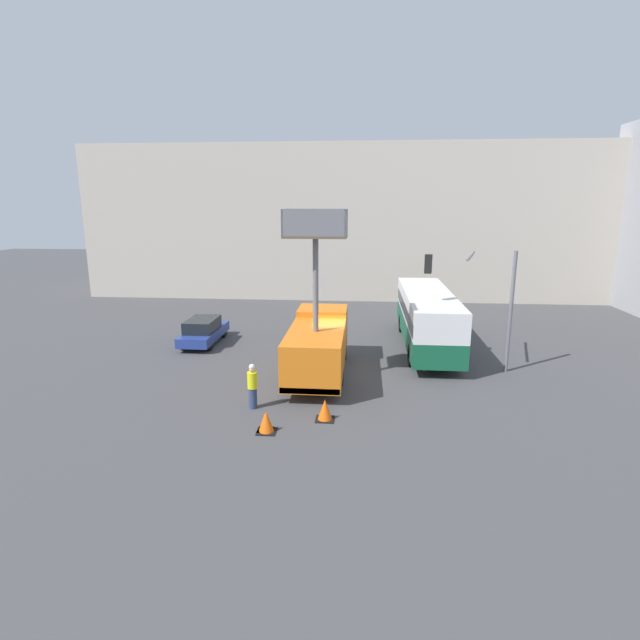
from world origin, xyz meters
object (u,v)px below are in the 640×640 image
Objects in this scene: utility_truck at (318,341)px; road_worker_directing at (425,350)px; traffic_light_pole at (479,288)px; parked_car_curbside at (203,331)px; traffic_cone_mid_road at (266,422)px; traffic_cone_far_side at (265,423)px; road_worker_near_truck at (253,386)px; traffic_cone_near_truck at (325,410)px; city_bus at (427,315)px.

utility_truck reaches higher than road_worker_directing.
parked_car_curbside is at bearing 167.93° from traffic_light_pole.
traffic_cone_mid_road is (-1.24, -6.06, -1.25)m from utility_truck.
parked_car_curbside is (-5.61, 10.66, 0.44)m from traffic_cone_far_side.
utility_truck is 11.81× the size of traffic_cone_far_side.
traffic_cone_far_side is (0.85, -1.90, -0.59)m from road_worker_near_truck.
traffic_cone_near_truck is 0.17× the size of parked_car_curbside.
city_bus reaches higher than parked_car_curbside.
road_worker_near_truck is at bearing 163.82° from traffic_cone_near_truck.
road_worker_directing reaches higher than traffic_cone_near_truck.
traffic_cone_near_truck is at bearing -135.58° from traffic_light_pole.
traffic_cone_mid_road is 12.17m from parked_car_curbside.
road_worker_directing is 3.03× the size of traffic_cone_far_side.
traffic_cone_mid_road is (-1.93, -1.18, -0.01)m from traffic_cone_near_truck.
road_worker_directing reaches higher than traffic_cone_mid_road.
traffic_light_pole reaches higher than traffic_cone_far_side.
traffic_cone_near_truck is at bearing -51.54° from parked_car_curbside.
road_worker_directing is at bearing 49.17° from traffic_cone_mid_road.
road_worker_near_truck is at bearing 113.97° from traffic_cone_far_side.
utility_truck is 6.31m from traffic_cone_mid_road.
road_worker_directing is 7.36m from traffic_cone_near_truck.
traffic_cone_near_truck is at bearing 28.23° from traffic_cone_far_side.
road_worker_near_truck is 2.29× the size of traffic_cone_near_truck.
city_bus is 4.08m from road_worker_directing.
road_worker_near_truck is (-7.64, -9.11, -0.92)m from city_bus.
parked_car_curbside is at bearing 117.74° from traffic_cone_far_side.
traffic_cone_far_side is (-2.01, -1.08, -0.07)m from traffic_cone_near_truck.
utility_truck reaches higher than traffic_light_pole.
utility_truck is at bearing 98.05° from traffic_cone_near_truck.
road_worker_directing is 9.46m from traffic_cone_far_side.
road_worker_near_truck is at bearing 40.39° from road_worker_directing.
traffic_cone_mid_road is (0.92, -2.00, -0.53)m from road_worker_near_truck.
traffic_cone_mid_road is at bearing 133.45° from city_bus.
utility_truck reaches higher than city_bus.
traffic_light_pole is 11.50m from road_worker_near_truck.
city_bus is 11.93m from road_worker_near_truck.
city_bus is 13.07m from traffic_cone_mid_road.
city_bus is at bearing 42.67° from utility_truck.
traffic_light_pole is 8.92× the size of traffic_cone_far_side.
utility_truck reaches higher than traffic_cone_far_side.
utility_truck reaches higher than traffic_cone_near_truck.
road_worker_near_truck is at bearing -149.06° from traffic_light_pole.
traffic_light_pole reaches higher than road_worker_directing.
road_worker_directing is (-2.42, -0.55, -2.92)m from traffic_light_pole.
traffic_cone_near_truck is 2.26m from traffic_cone_mid_road.
road_worker_near_truck is 2.17m from traffic_cone_far_side.
traffic_cone_near_truck reaches higher than traffic_cone_far_side.
city_bus is at bearing 58.81° from traffic_cone_mid_road.
traffic_light_pole is at bearing -12.07° from parked_car_curbside.
utility_truck is 1.68× the size of parked_car_curbside.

